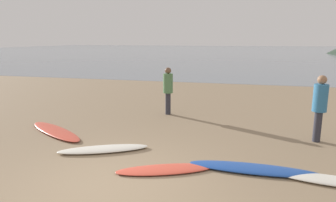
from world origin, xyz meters
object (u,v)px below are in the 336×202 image
Objects in this scene: surfboard_1 at (55,131)px; person_1 at (320,103)px; surfboard_2 at (104,149)px; surfboard_4 at (253,169)px; surfboard_3 at (165,169)px; surfboard_5 at (335,181)px; person_0 at (168,87)px.

person_1 reaches higher than surfboard_1.
surfboard_1 is at bearing 127.97° from surfboard_2.
surfboard_4 is 1.51× the size of person_1.
surfboard_3 is (3.65, -1.67, -0.01)m from surfboard_1.
surfboard_2 is at bearing -43.39° from person_1.
surfboard_1 is at bearing 132.68° from surfboard_3.
surfboard_5 is (4.84, -0.43, -0.01)m from surfboard_2.
surfboard_3 is at bearing -26.01° from person_1.
surfboard_5 is at bearing 21.05° from person_1.
surfboard_1 is at bearing -56.76° from person_1.
surfboard_2 is 1.06× the size of surfboard_3.
surfboard_2 is 0.81× the size of surfboard_4.
surfboard_5 is (3.15, 0.27, 0.01)m from surfboard_3.
surfboard_4 is (3.41, -0.26, -0.00)m from surfboard_2.
surfboard_1 is 1.50× the size of person_1.
person_0 is at bearing 79.05° from surfboard_1.
surfboard_3 is at bearing -169.93° from surfboard_5.
surfboard_5 is 1.18× the size of person_1.
surfboard_4 is (1.72, 0.44, 0.01)m from surfboard_3.
surfboard_1 reaches higher than surfboard_5.
person_1 reaches higher than surfboard_3.
person_1 is (5.01, 1.99, 0.96)m from surfboard_2.
surfboard_3 is at bearing -165.71° from surfboard_4.
surfboard_3 is 4.38m from person_1.
surfboard_5 is 1.23× the size of person_0.
surfboard_4 is at bearing -8.39° from surfboard_3.
surfboard_3 is 0.76× the size of surfboard_4.
person_0 is 4.79m from person_1.
surfboard_4 is 1.44m from surfboard_5.
person_1 is (0.17, 2.41, 0.97)m from surfboard_5.
surfboard_4 is 2.92m from person_1.
surfboard_1 is at bearing 167.02° from surfboard_4.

